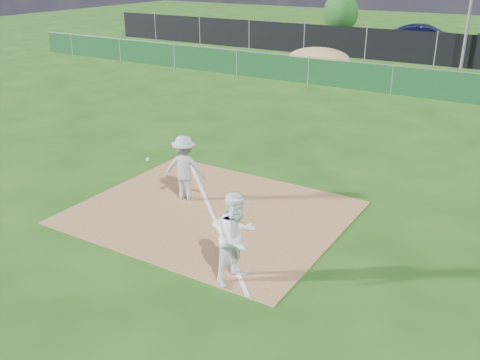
# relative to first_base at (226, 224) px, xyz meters

# --- Properties ---
(ground) EXTENTS (90.00, 90.00, 0.00)m
(ground) POSITION_rel_first_base_xyz_m (-0.66, 9.40, -0.06)
(ground) COLOR #1C480F
(ground) RESTS_ON ground
(infield_dirt) EXTENTS (6.00, 5.00, 0.02)m
(infield_dirt) POSITION_rel_first_base_xyz_m (-0.66, 0.40, -0.05)
(infield_dirt) COLOR olive
(infield_dirt) RESTS_ON ground
(foul_line) EXTENTS (5.01, 5.01, 0.01)m
(foul_line) POSITION_rel_first_base_xyz_m (-0.66, 0.40, -0.04)
(foul_line) COLOR white
(foul_line) RESTS_ON infield_dirt
(green_fence) EXTENTS (44.00, 0.05, 1.20)m
(green_fence) POSITION_rel_first_base_xyz_m (-0.66, 14.40, 0.54)
(green_fence) COLOR #0F3719
(green_fence) RESTS_ON ground
(dirt_mound) EXTENTS (3.38, 2.60, 1.17)m
(dirt_mound) POSITION_rel_first_base_xyz_m (-5.66, 17.90, 0.52)
(dirt_mound) COLOR #997E4A
(dirt_mound) RESTS_ON ground
(black_fence) EXTENTS (46.00, 0.04, 1.80)m
(black_fence) POSITION_rel_first_base_xyz_m (-0.66, 22.40, 0.84)
(black_fence) COLOR black
(black_fence) RESTS_ON ground
(parking_lot) EXTENTS (46.00, 9.00, 0.01)m
(parking_lot) POSITION_rel_first_base_xyz_m (-0.66, 27.40, -0.06)
(parking_lot) COLOR black
(parking_lot) RESTS_ON ground
(first_base) EXTENTS (0.48, 0.48, 0.09)m
(first_base) POSITION_rel_first_base_xyz_m (0.00, 0.00, 0.00)
(first_base) COLOR white
(first_base) RESTS_ON infield_dirt
(play_at_first) EXTENTS (1.98, 0.96, 1.62)m
(play_at_first) POSITION_rel_first_base_xyz_m (-1.63, 0.70, 0.76)
(play_at_first) COLOR #AFAFB2
(play_at_first) RESTS_ON infield_dirt
(runner) EXTENTS (0.85, 0.99, 1.76)m
(runner) POSITION_rel_first_base_xyz_m (1.35, -1.69, 0.82)
(runner) COLOR white
(runner) RESTS_ON ground
(car_left) EXTENTS (4.48, 2.96, 1.42)m
(car_left) POSITION_rel_first_base_xyz_m (-6.85, 26.09, 0.65)
(car_left) COLOR #B3B6BC
(car_left) RESTS_ON parking_lot
(car_mid) EXTENTS (5.18, 2.88, 1.62)m
(car_mid) POSITION_rel_first_base_xyz_m (-2.39, 27.23, 0.75)
(car_mid) COLOR black
(car_mid) RESTS_ON parking_lot
(tree_left) EXTENTS (2.70, 2.70, 3.20)m
(tree_left) POSITION_rel_first_base_xyz_m (-10.17, 32.17, 1.58)
(tree_left) COLOR #382316
(tree_left) RESTS_ON ground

